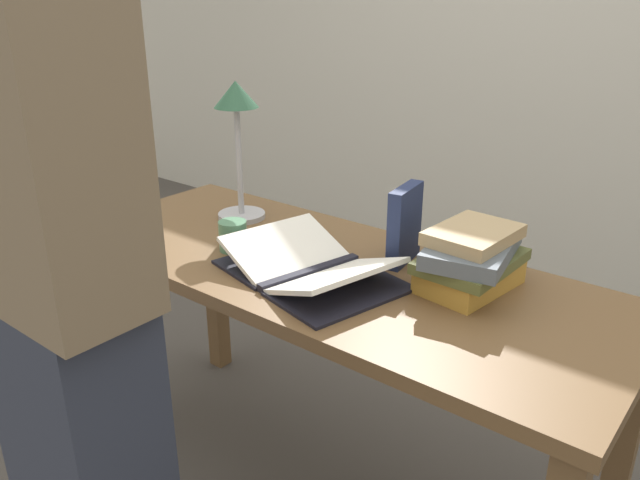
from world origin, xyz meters
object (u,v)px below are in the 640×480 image
object	(u,v)px
reading_lamp	(237,123)
coffee_mug	(233,236)
book_standing_upright	(405,225)
open_book	(310,267)
person_reader	(60,286)
book_stack_tall	(471,258)

from	to	relation	value
reading_lamp	coffee_mug	distance (m)	0.37
book_standing_upright	coffee_mug	distance (m)	0.46
open_book	person_reader	xyz separation A→B (m)	(-0.09, -0.59, 0.15)
person_reader	open_book	bearing A→B (deg)	-98.22
reading_lamp	book_standing_upright	bearing A→B (deg)	2.31
reading_lamp	person_reader	distance (m)	0.88
reading_lamp	person_reader	size ratio (longest dim) A/B	0.23
open_book	book_standing_upright	xyz separation A→B (m)	(0.13, 0.22, 0.08)
book_stack_tall	coffee_mug	xyz separation A→B (m)	(-0.61, -0.18, -0.03)
open_book	person_reader	size ratio (longest dim) A/B	0.28
open_book	book_stack_tall	size ratio (longest dim) A/B	1.63
person_reader	book_stack_tall	bearing A→B (deg)	-118.41
open_book	book_standing_upright	world-z (taller)	book_standing_upright
reading_lamp	coffee_mug	xyz separation A→B (m)	(0.17, -0.20, -0.26)
open_book	coffee_mug	world-z (taller)	coffee_mug
book_stack_tall	coffee_mug	distance (m)	0.64
book_stack_tall	book_standing_upright	size ratio (longest dim) A/B	1.52
book_stack_tall	person_reader	distance (m)	0.89
book_stack_tall	book_standing_upright	xyz separation A→B (m)	(-0.21, 0.04, 0.03)
book_standing_upright	reading_lamp	world-z (taller)	reading_lamp
book_standing_upright	person_reader	xyz separation A→B (m)	(-0.22, -0.82, 0.07)
coffee_mug	book_standing_upright	bearing A→B (deg)	28.75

